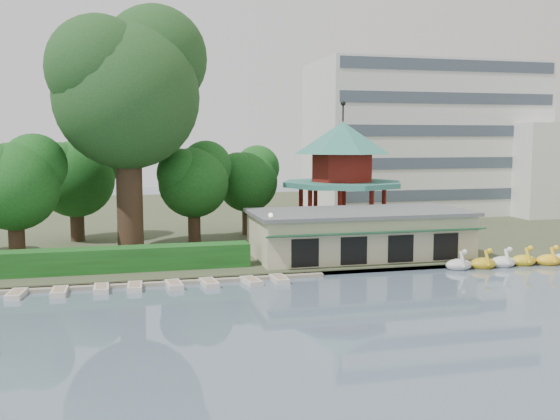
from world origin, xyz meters
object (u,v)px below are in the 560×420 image
object	(u,v)px
boathouse	(359,233)
big_tree	(129,83)
dock	(89,286)
pavilion	(342,168)

from	to	relation	value
boathouse	big_tree	bearing A→B (deg)	161.70
boathouse	big_tree	xyz separation A→B (m)	(-18.83, 6.23, 12.72)
dock	boathouse	bearing A→B (deg)	12.24
pavilion	big_tree	distance (m)	22.50
dock	big_tree	xyz separation A→B (m)	(3.17, 11.00, 14.97)
dock	boathouse	world-z (taller)	boathouse
big_tree	dock	bearing A→B (deg)	-106.07
pavilion	dock	bearing A→B (deg)	-148.34
dock	big_tree	distance (m)	18.85
boathouse	big_tree	world-z (taller)	big_tree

